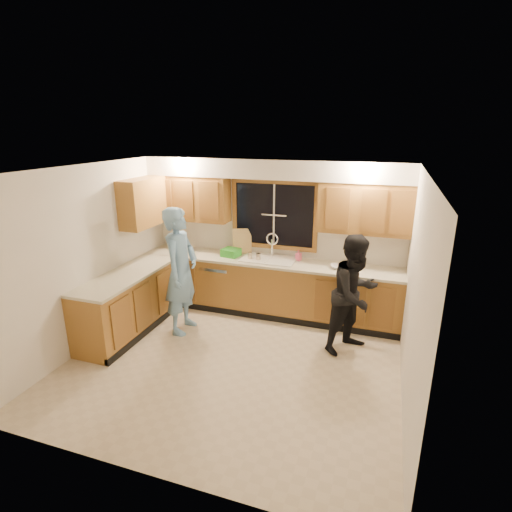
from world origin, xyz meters
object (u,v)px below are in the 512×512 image
Objects in this scene: woman at (355,294)px; soap_bottle at (299,255)px; sink at (269,263)px; dishwasher at (220,283)px; knife_block at (178,243)px; dish_crate at (231,252)px; bowl at (338,267)px; stove at (104,319)px; man at (181,271)px.

woman is 9.62× the size of soap_bottle.
sink reaches higher than dishwasher.
dish_crate is (1.01, -0.05, -0.05)m from knife_block.
dishwasher is 2.04m from bowl.
woman reaches higher than soap_bottle.
sink is at bearing -163.58° from soap_bottle.
dishwasher is at bearing -173.47° from soap_bottle.
sink is 0.96m from dishwasher.
woman reaches higher than dishwasher.
sink is 1.12m from bowl.
stove is 0.55× the size of woman.
stove is 0.48× the size of man.
dish_crate is at bearing 177.93° from bowl.
man is (-0.20, -0.96, 0.54)m from dishwasher.
dishwasher is 4.79× the size of soap_bottle.
knife_block is at bearing 28.87° from man.
sink is 0.52× the size of woman.
man is (-1.05, -0.98, 0.08)m from sink.
knife_block is at bearing 177.65° from bowl.
bowl is (2.16, 0.92, 0.00)m from man.
dish_crate is at bearing 179.78° from sink.
dishwasher is 0.43× the size of man.
stove is at bearing -122.13° from dish_crate.
woman is at bearing -17.76° from dishwasher.
sink is 0.66m from dish_crate.
woman is 0.77m from bowl.
stove reaches higher than dishwasher.
man is 2.50m from woman.
woman is at bearing -64.84° from bowl.
man is 1.21m from knife_block.
woman is (3.24, 1.08, 0.37)m from stove.
stove is 4.03× the size of bowl.
knife_block is at bearing -177.78° from soap_bottle.
sink is 0.96× the size of stove.
man reaches higher than soap_bottle.
man is 8.49× the size of bowl.
knife_block is (0.14, 1.88, 0.59)m from stove.
woman is (2.48, 0.23, -0.12)m from man.
dishwasher is at bearing 109.24° from woman.
man is at bearing -143.51° from soap_bottle.
stove is at bearing -138.51° from knife_block.
soap_bottle is at bearing 163.29° from bowl.
stove is 3.04m from soap_bottle.
dish_crate is at bearing 107.26° from woman.
dish_crate is at bearing -23.87° from man.
sink is at bearing 176.85° from bowl.
bowl is (1.77, -0.06, -0.04)m from dish_crate.
woman is 7.38× the size of bowl.
man is 1.87m from soap_bottle.
woman is 2.22m from dish_crate.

